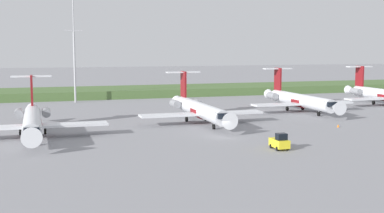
{
  "coord_description": "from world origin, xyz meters",
  "views": [
    {
      "loc": [
        -27.23,
        -73.13,
        13.94
      ],
      "look_at": [
        0.0,
        15.52,
        3.0
      ],
      "focal_mm": 47.57,
      "sensor_mm": 36.0,
      "label": 1
    }
  ],
  "objects_px": {
    "antenna_mast": "(74,57)",
    "regional_jet_fourth": "(299,100)",
    "regional_jet_second": "(32,120)",
    "baggage_tug": "(280,142)",
    "regional_jet_third": "(199,109)",
    "safety_cone_front_marker": "(338,126)"
  },
  "relations": [
    {
      "from": "regional_jet_second",
      "to": "baggage_tug",
      "type": "distance_m",
      "value": 38.27
    },
    {
      "from": "regional_jet_third",
      "to": "antenna_mast",
      "type": "distance_m",
      "value": 46.72
    },
    {
      "from": "antenna_mast",
      "to": "baggage_tug",
      "type": "height_order",
      "value": "antenna_mast"
    },
    {
      "from": "regional_jet_second",
      "to": "regional_jet_fourth",
      "type": "xyz_separation_m",
      "value": [
        55.11,
        15.49,
        0.0
      ]
    },
    {
      "from": "antenna_mast",
      "to": "regional_jet_third",
      "type": "bearing_deg",
      "value": -65.21
    },
    {
      "from": "antenna_mast",
      "to": "regional_jet_second",
      "type": "bearing_deg",
      "value": -101.92
    },
    {
      "from": "safety_cone_front_marker",
      "to": "antenna_mast",
      "type": "bearing_deg",
      "value": 127.07
    },
    {
      "from": "regional_jet_third",
      "to": "antenna_mast",
      "type": "relative_size",
      "value": 1.13
    },
    {
      "from": "regional_jet_second",
      "to": "regional_jet_fourth",
      "type": "height_order",
      "value": "same"
    },
    {
      "from": "regional_jet_second",
      "to": "regional_jet_third",
      "type": "distance_m",
      "value": 29.95
    },
    {
      "from": "regional_jet_second",
      "to": "regional_jet_third",
      "type": "xyz_separation_m",
      "value": [
        29.32,
        6.11,
        0.0
      ]
    },
    {
      "from": "regional_jet_second",
      "to": "safety_cone_front_marker",
      "type": "relative_size",
      "value": 56.36
    },
    {
      "from": "regional_jet_fourth",
      "to": "safety_cone_front_marker",
      "type": "height_order",
      "value": "regional_jet_fourth"
    },
    {
      "from": "regional_jet_fourth",
      "to": "regional_jet_third",
      "type": "bearing_deg",
      "value": -160.01
    },
    {
      "from": "regional_jet_third",
      "to": "baggage_tug",
      "type": "distance_m",
      "value": 26.83
    },
    {
      "from": "regional_jet_second",
      "to": "regional_jet_fourth",
      "type": "bearing_deg",
      "value": 15.7
    },
    {
      "from": "regional_jet_third",
      "to": "safety_cone_front_marker",
      "type": "bearing_deg",
      "value": -29.66
    },
    {
      "from": "regional_jet_second",
      "to": "antenna_mast",
      "type": "height_order",
      "value": "antenna_mast"
    },
    {
      "from": "regional_jet_third",
      "to": "antenna_mast",
      "type": "height_order",
      "value": "antenna_mast"
    },
    {
      "from": "regional_jet_third",
      "to": "baggage_tug",
      "type": "xyz_separation_m",
      "value": [
        2.94,
        -26.63,
        -1.53
      ]
    },
    {
      "from": "antenna_mast",
      "to": "regional_jet_fourth",
      "type": "bearing_deg",
      "value": -35.63
    },
    {
      "from": "regional_jet_fourth",
      "to": "safety_cone_front_marker",
      "type": "bearing_deg",
      "value": -101.29
    }
  ]
}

